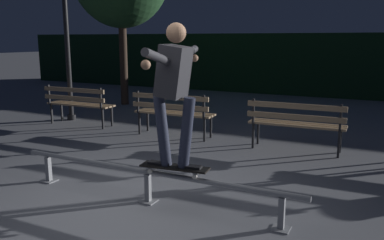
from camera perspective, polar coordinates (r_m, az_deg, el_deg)
The scene contains 9 objects.
ground_plane at distance 4.59m, azimuth -8.25°, elevation -12.75°, with size 90.00×90.00×0.00m, color slate.
hedge_backdrop at distance 14.25m, azimuth 16.62°, elevation 7.65°, with size 24.00×1.20×2.07m, color black.
grind_rail at distance 4.70m, azimuth -6.35°, elevation -8.09°, with size 3.69×0.18×0.40m.
skateboard at distance 4.47m, azimuth -2.49°, elevation -6.79°, with size 0.80×0.29×0.09m.
skateboarder at distance 4.27m, azimuth -2.57°, elevation 5.23°, with size 0.63×1.40×1.56m.
park_bench_leftmost at distance 9.06m, azimuth -15.98°, elevation 2.57°, with size 1.61×0.46×0.88m.
park_bench_left_center at distance 7.69m, azimuth -2.81°, elevation 1.48°, with size 1.61×0.46×0.88m.
park_bench_right_center at distance 6.88m, azimuth 14.63°, elevation -0.08°, with size 1.61×0.46×0.88m.
lamp_post_left at distance 9.70m, azimuth -17.67°, elevation 14.56°, with size 0.32×0.32×3.90m.
Camera 1 is at (2.41, -3.43, 1.88)m, focal length 37.34 mm.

